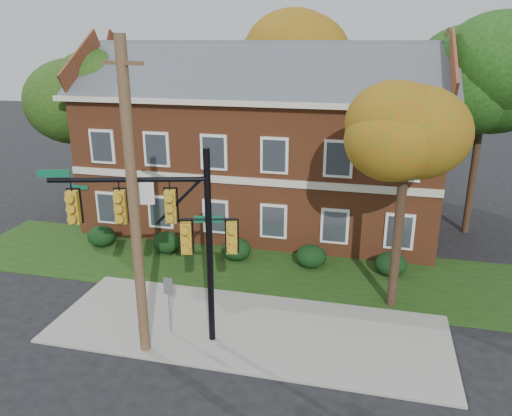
% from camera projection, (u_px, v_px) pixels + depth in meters
% --- Properties ---
extents(ground, '(120.00, 120.00, 0.00)m').
position_uv_depth(ground, '(240.00, 346.00, 16.86)').
color(ground, black).
rests_on(ground, ground).
extents(sidewalk, '(14.00, 5.00, 0.08)m').
position_uv_depth(sidewalk, '(248.00, 329.00, 17.76)').
color(sidewalk, gray).
rests_on(sidewalk, ground).
extents(grass_strip, '(30.00, 6.00, 0.04)m').
position_uv_depth(grass_strip, '(275.00, 270.00, 22.38)').
color(grass_strip, '#193811').
rests_on(grass_strip, ground).
extents(apartment_building, '(18.80, 8.80, 9.74)m').
position_uv_depth(apartment_building, '(262.00, 135.00, 26.71)').
color(apartment_building, brown).
rests_on(apartment_building, ground).
extents(hedge_far_left, '(1.40, 1.26, 1.05)m').
position_uv_depth(hedge_far_left, '(101.00, 236.00, 24.85)').
color(hedge_far_left, black).
rests_on(hedge_far_left, ground).
extents(hedge_left, '(1.40, 1.26, 1.05)m').
position_uv_depth(hedge_left, '(167.00, 242.00, 24.08)').
color(hedge_left, black).
rests_on(hedge_left, ground).
extents(hedge_center, '(1.40, 1.26, 1.05)m').
position_uv_depth(hedge_center, '(236.00, 249.00, 23.30)').
color(hedge_center, black).
rests_on(hedge_center, ground).
extents(hedge_right, '(1.40, 1.26, 1.05)m').
position_uv_depth(hedge_right, '(311.00, 256.00, 22.53)').
color(hedge_right, black).
rests_on(hedge_right, ground).
extents(hedge_far_right, '(1.40, 1.26, 1.05)m').
position_uv_depth(hedge_far_right, '(391.00, 264.00, 21.75)').
color(hedge_far_right, black).
rests_on(hedge_far_right, ground).
extents(tree_near_right, '(4.50, 4.25, 8.58)m').
position_uv_depth(tree_near_right, '(414.00, 136.00, 17.13)').
color(tree_near_right, black).
rests_on(tree_near_right, ground).
extents(tree_left_rear, '(5.40, 5.10, 8.88)m').
position_uv_depth(tree_left_rear, '(84.00, 100.00, 27.30)').
color(tree_left_rear, black).
rests_on(tree_left_rear, ground).
extents(tree_right_rear, '(6.30, 5.95, 10.62)m').
position_uv_depth(tree_right_rear, '(495.00, 77.00, 23.99)').
color(tree_right_rear, black).
rests_on(tree_right_rear, ground).
extents(tree_far_rear, '(6.84, 6.46, 11.52)m').
position_uv_depth(tree_far_rear, '(309.00, 55.00, 32.40)').
color(tree_far_rear, black).
rests_on(tree_far_rear, ground).
extents(traffic_signal, '(5.88, 1.73, 6.75)m').
position_uv_depth(traffic_signal, '(170.00, 228.00, 15.67)').
color(traffic_signal, gray).
rests_on(traffic_signal, ground).
extents(utility_pole, '(1.50, 0.63, 9.99)m').
position_uv_depth(utility_pole, '(134.00, 206.00, 14.97)').
color(utility_pole, brown).
rests_on(utility_pole, ground).
extents(sign_post, '(0.31, 0.07, 2.15)m').
position_uv_depth(sign_post, '(169.00, 296.00, 17.10)').
color(sign_post, slate).
rests_on(sign_post, ground).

